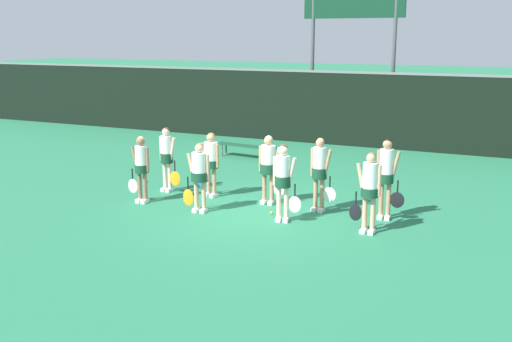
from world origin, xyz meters
The scene contains 19 objects.
ground_plane centered at (0.00, 0.00, 0.00)m, with size 140.00×140.00×0.00m, color #26724C.
fence_windscreen centered at (0.00, 8.91, 1.37)m, with size 60.00×0.08×2.71m.
scoreboard centered at (-0.57, 9.92, 4.76)m, with size 3.78×0.15×6.06m.
bench_courtside centered at (-2.75, 5.34, 0.38)m, with size 2.18×0.63×0.43m.
player_0 centered at (-2.72, -0.52, 0.95)m, with size 0.61×0.33×1.62m.
player_1 centered at (-1.06, -0.63, 0.94)m, with size 0.67×0.40×1.60m.
player_2 centered at (0.94, -0.50, 1.01)m, with size 0.63×0.35×1.70m.
player_3 centered at (2.83, -0.50, 0.98)m, with size 0.63×0.36×1.68m.
player_4 centered at (-2.75, 0.64, 0.97)m, with size 0.62×0.32×1.67m.
player_5 centered at (-1.47, 0.65, 0.96)m, with size 0.66×0.39×1.62m.
player_6 centered at (0.10, 0.64, 0.98)m, with size 0.67×0.39×1.66m.
player_7 centered at (1.41, 0.55, 0.99)m, with size 0.63×0.34×1.71m.
player_8 centered at (2.92, 0.59, 1.05)m, with size 0.64×0.34×1.79m.
tennis_ball_0 centered at (-1.77, -0.13, 0.03)m, with size 0.07×0.07×0.07m, color #CCE033.
tennis_ball_1 centered at (0.79, 0.48, 0.03)m, with size 0.06×0.06×0.06m, color #CCE033.
tennis_ball_2 centered at (-3.80, 1.17, 0.04)m, with size 0.07×0.07×0.07m, color #CCE033.
tennis_ball_3 centered at (2.89, 1.91, 0.03)m, with size 0.07×0.07×0.07m, color #CCE033.
tennis_ball_4 centered at (0.51, -0.13, 0.03)m, with size 0.07×0.07×0.07m, color #CCE033.
tennis_ball_5 centered at (-2.05, 0.64, 0.03)m, with size 0.07×0.07×0.07m, color #CCE033.
Camera 1 is at (5.63, -12.10, 3.98)m, focal length 42.00 mm.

